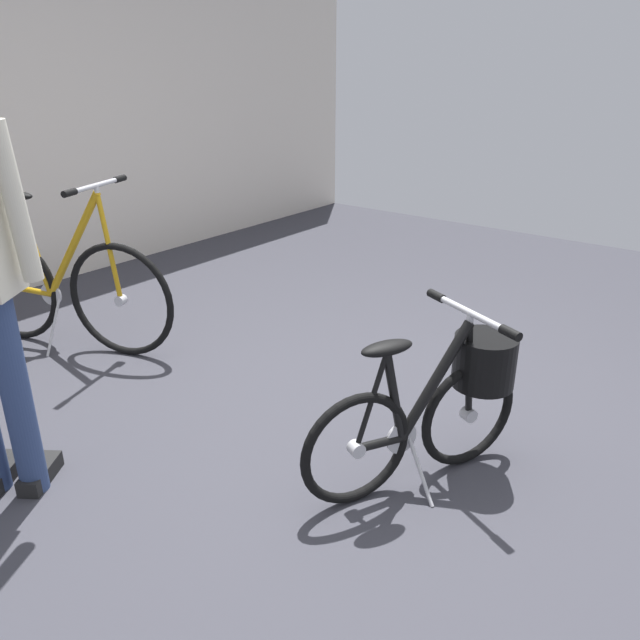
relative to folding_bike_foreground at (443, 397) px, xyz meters
The scene contains 3 objects.
ground_plane 0.58m from the folding_bike_foreground, 81.73° to the left, with size 8.24×8.24×0.00m, color #38383F.
folding_bike_foreground is the anchor object (origin of this frame).
display_bike_left 2.41m from the folding_bike_foreground, 95.33° to the left, with size 0.64×1.41×1.03m.
Camera 1 is at (-2.13, -1.40, 1.63)m, focal length 34.93 mm.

